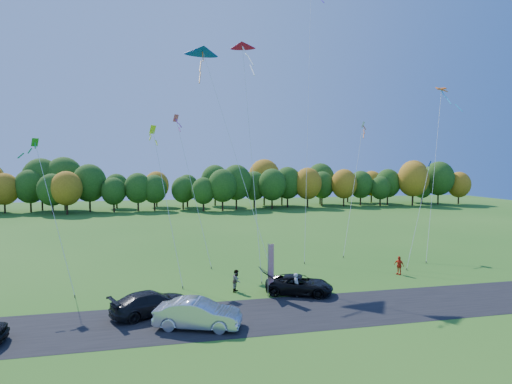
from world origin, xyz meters
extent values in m
plane|color=#265F19|center=(0.00, 0.00, 0.00)|extent=(160.00, 160.00, 0.00)
cube|color=black|center=(0.00, -4.00, 0.01)|extent=(90.00, 6.00, 0.01)
imported|color=black|center=(1.85, -0.50, 0.68)|extent=(5.34, 3.87, 1.35)
imported|color=silver|center=(-5.72, -5.08, 0.81)|extent=(5.23, 3.17, 1.63)
imported|color=black|center=(-8.47, -2.38, 0.73)|extent=(5.40, 3.98, 1.45)
imported|color=silver|center=(1.48, -0.93, 0.83)|extent=(0.50, 0.66, 1.65)
imported|color=gray|center=(-2.52, 0.93, 0.81)|extent=(0.88, 0.97, 1.63)
imported|color=red|center=(11.75, 2.61, 0.79)|extent=(0.75, 1.00, 1.58)
cylinder|color=#999999|center=(-0.54, -0.75, 1.93)|extent=(0.06, 0.06, 3.86)
cube|color=red|center=(-0.31, -0.66, 2.32)|extent=(0.46, 0.20, 2.90)
cube|color=navy|center=(-0.31, -0.63, 3.39)|extent=(0.46, 0.19, 0.75)
cylinder|color=#4C3F33|center=(0.88, 3.10, 0.10)|extent=(0.08, 0.08, 0.20)
cone|color=#0A3B98|center=(-3.93, 13.51, 20.82)|extent=(3.56, 2.72, 3.89)
cylinder|color=#4C3F33|center=(5.02, 7.67, 0.10)|extent=(0.08, 0.08, 0.20)
cylinder|color=#4C3F33|center=(-0.28, 2.40, 0.10)|extent=(0.08, 0.08, 0.20)
cone|color=#BB0B30|center=(-0.34, 10.76, 20.78)|extent=(2.49, 1.91, 2.72)
cylinder|color=#4C3F33|center=(16.42, 5.55, 0.10)|extent=(0.08, 0.08, 0.20)
cube|color=orange|center=(22.61, 12.49, 17.75)|extent=(2.96, 1.04, 1.14)
cylinder|color=#4C3F33|center=(-6.41, 2.43, 0.10)|extent=(0.08, 0.08, 0.20)
cube|color=#DEFF1A|center=(-8.72, 9.12, 12.47)|extent=(1.26, 1.26, 1.49)
cylinder|color=#4C3F33|center=(-13.92, 1.91, 0.10)|extent=(0.08, 0.08, 0.20)
cube|color=#249619|center=(-17.25, 5.58, 11.06)|extent=(1.07, 1.07, 1.26)
cylinder|color=#4C3F33|center=(9.64, 9.22, 0.10)|extent=(0.08, 0.08, 0.20)
cube|color=silver|center=(14.55, 15.24, 13.96)|extent=(1.16, 1.16, 1.37)
cylinder|color=#4C3F33|center=(-3.75, 7.68, 0.10)|extent=(0.08, 0.08, 0.20)
cube|color=#EF4F50|center=(-6.65, 13.74, 14.04)|extent=(1.24, 1.24, 1.47)
cylinder|color=#4C3F33|center=(13.20, 3.68, 0.10)|extent=(0.08, 0.08, 0.20)
cube|color=#0B29A0|center=(17.09, 6.40, 9.43)|extent=(0.92, 0.92, 1.08)
camera|label=1|loc=(-7.02, -27.66, 9.40)|focal=28.00mm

